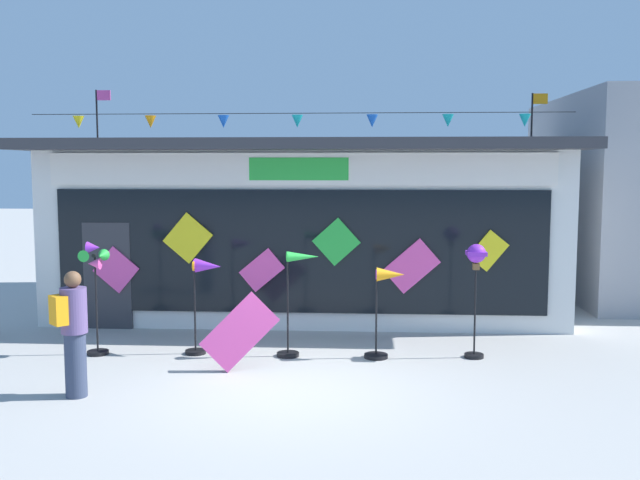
# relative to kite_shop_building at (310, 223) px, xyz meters

# --- Properties ---
(ground_plane) EXTENTS (80.00, 80.00, 0.00)m
(ground_plane) POSITION_rel_kite_shop_building_xyz_m (0.16, -6.00, -1.78)
(ground_plane) COLOR #ADAAA5
(kite_shop_building) EXTENTS (10.39, 6.17, 4.72)m
(kite_shop_building) POSITION_rel_kite_shop_building_xyz_m (0.00, 0.00, 0.00)
(kite_shop_building) COLOR silver
(kite_shop_building) RESTS_ON ground_plane
(wind_spinner_far_left) EXTENTS (0.45, 0.34, 1.84)m
(wind_spinner_far_left) POSITION_rel_kite_shop_building_xyz_m (-3.11, -4.53, -0.50)
(wind_spinner_far_left) COLOR black
(wind_spinner_far_left) RESTS_ON ground_plane
(wind_spinner_left) EXTENTS (0.65, 0.34, 1.56)m
(wind_spinner_left) POSITION_rel_kite_shop_building_xyz_m (-1.37, -4.36, -0.66)
(wind_spinner_left) COLOR black
(wind_spinner_left) RESTS_ON ground_plane
(wind_spinner_center_left) EXTENTS (0.68, 0.36, 1.70)m
(wind_spinner_center_left) POSITION_rel_kite_shop_building_xyz_m (0.12, -4.42, -0.73)
(wind_spinner_center_left) COLOR black
(wind_spinner_center_left) RESTS_ON ground_plane
(wind_spinner_center_right) EXTENTS (0.63, 0.38, 1.45)m
(wind_spinner_center_right) POSITION_rel_kite_shop_building_xyz_m (1.54, -4.43, -0.82)
(wind_spinner_center_right) COLOR black
(wind_spinner_center_right) RESTS_ON ground_plane
(wind_spinner_right) EXTENTS (0.31, 0.31, 1.82)m
(wind_spinner_right) POSITION_rel_kite_shop_building_xyz_m (2.95, -4.31, -0.38)
(wind_spinner_right) COLOR black
(wind_spinner_right) RESTS_ON ground_plane
(person_near_camera) EXTENTS (0.46, 0.46, 1.68)m
(person_near_camera) POSITION_rel_kite_shop_building_xyz_m (-2.62, -6.59, -0.90)
(person_near_camera) COLOR #333D56
(person_near_camera) RESTS_ON ground_plane
(display_kite_on_ground) EXTENTS (1.19, 0.24, 1.19)m
(display_kite_on_ground) POSITION_rel_kite_shop_building_xyz_m (-0.65, -5.29, -1.19)
(display_kite_on_ground) COLOR #EA4CA3
(display_kite_on_ground) RESTS_ON ground_plane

